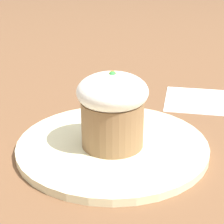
% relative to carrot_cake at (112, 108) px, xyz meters
% --- Properties ---
extents(ground_plane, '(4.00, 4.00, 0.00)m').
position_rel_carrot_cake_xyz_m(ground_plane, '(0.01, -0.00, -0.07)').
color(ground_plane, brown).
extents(dessert_plate, '(0.27, 0.27, 0.01)m').
position_rel_carrot_cake_xyz_m(dessert_plate, '(0.01, -0.00, -0.06)').
color(dessert_plate, beige).
rests_on(dessert_plate, ground_plane).
extents(carrot_cake, '(0.09, 0.09, 0.11)m').
position_rel_carrot_cake_xyz_m(carrot_cake, '(0.00, 0.00, 0.00)').
color(carrot_cake, olive).
rests_on(carrot_cake, dessert_plate).
extents(spoon, '(0.14, 0.06, 0.01)m').
position_rel_carrot_cake_xyz_m(spoon, '(0.04, -0.00, -0.05)').
color(spoon, silver).
rests_on(spoon, dessert_plate).
extents(paper_napkin, '(0.15, 0.13, 0.00)m').
position_rel_carrot_cake_xyz_m(paper_napkin, '(0.19, -0.16, -0.06)').
color(paper_napkin, white).
rests_on(paper_napkin, ground_plane).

